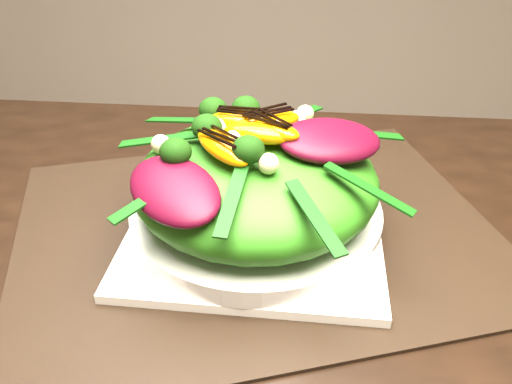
# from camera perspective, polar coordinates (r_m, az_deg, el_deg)

# --- Properties ---
(placemat) EXTENTS (0.54, 0.47, 0.00)m
(placemat) POSITION_cam_1_polar(r_m,az_deg,el_deg) (0.53, 0.00, -3.96)
(placemat) COLOR black
(placemat) RESTS_ON dining_table
(plate_base) EXTENTS (0.24, 0.24, 0.01)m
(plate_base) POSITION_cam_1_polar(r_m,az_deg,el_deg) (0.52, 0.00, -3.41)
(plate_base) COLOR white
(plate_base) RESTS_ON placemat
(salad_bowl) EXTENTS (0.24, 0.24, 0.02)m
(salad_bowl) POSITION_cam_1_polar(r_m,az_deg,el_deg) (0.51, 0.00, -2.22)
(salad_bowl) COLOR silver
(salad_bowl) RESTS_ON plate_base
(lettuce_mound) EXTENTS (0.28, 0.28, 0.08)m
(lettuce_mound) POSITION_cam_1_polar(r_m,az_deg,el_deg) (0.49, 0.00, 1.25)
(lettuce_mound) COLOR #327A16
(lettuce_mound) RESTS_ON salad_bowl
(radicchio_leaf) EXTENTS (0.11, 0.09, 0.02)m
(radicchio_leaf) POSITION_cam_1_polar(r_m,az_deg,el_deg) (0.47, 7.80, 5.41)
(radicchio_leaf) COLOR #3E0616
(radicchio_leaf) RESTS_ON lettuce_mound
(orange_segment) EXTENTS (0.07, 0.03, 0.02)m
(orange_segment) POSITION_cam_1_polar(r_m,az_deg,el_deg) (0.50, 0.71, 7.56)
(orange_segment) COLOR orange
(orange_segment) RESTS_ON lettuce_mound
(broccoli_floret) EXTENTS (0.04, 0.04, 0.04)m
(broccoli_floret) POSITION_cam_1_polar(r_m,az_deg,el_deg) (0.51, -6.45, 8.50)
(broccoli_floret) COLOR black
(broccoli_floret) RESTS_ON lettuce_mound
(macadamia_nut) EXTENTS (0.02, 0.02, 0.02)m
(macadamia_nut) POSITION_cam_1_polar(r_m,az_deg,el_deg) (0.43, 2.51, 2.65)
(macadamia_nut) COLOR beige
(macadamia_nut) RESTS_ON lettuce_mound
(balsamic_drizzle) EXTENTS (0.04, 0.01, 0.00)m
(balsamic_drizzle) POSITION_cam_1_polar(r_m,az_deg,el_deg) (0.49, 0.72, 8.50)
(balsamic_drizzle) COLOR black
(balsamic_drizzle) RESTS_ON orange_segment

